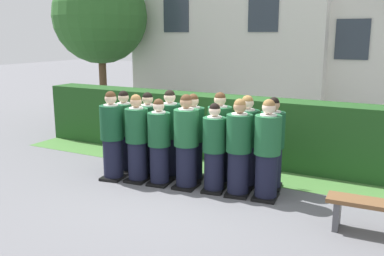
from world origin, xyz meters
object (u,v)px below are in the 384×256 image
object	(u,v)px
student_front_row_0	(112,138)
student_rear_row_4	(219,140)
student_front_row_1	(137,140)
student_front_row_4	(214,150)
student_front_row_5	(239,150)
student_front_row_6	(267,152)
student_rear_row_3	(193,139)
student_rear_row_5	(246,144)
student_rear_row_6	(272,146)
student_rear_row_0	(125,133)
student_rear_row_2	(170,136)
student_rear_row_1	(148,136)
wooden_bench	(380,212)
student_front_row_3	(186,144)
student_front_row_2	(159,144)

from	to	relation	value
student_front_row_0	student_rear_row_4	xyz separation A→B (m)	(1.86, 0.75, 0.00)
student_front_row_1	student_front_row_4	size ratio (longest dim) A/B	1.05
student_front_row_5	student_front_row_6	size ratio (longest dim) A/B	0.99
student_rear_row_3	student_front_row_1	bearing A→B (deg)	-147.69
student_front_row_0	student_rear_row_5	xyz separation A→B (m)	(2.38, 0.78, -0.01)
student_front_row_5	student_front_row_6	world-z (taller)	student_front_row_6
student_rear_row_4	student_rear_row_6	size ratio (longest dim) A/B	1.03
student_front_row_0	student_rear_row_6	world-z (taller)	student_front_row_0
student_front_row_5	student_rear_row_6	world-z (taller)	student_front_row_5
student_front_row_6	student_rear_row_0	size ratio (longest dim) A/B	1.04
student_front_row_6	student_rear_row_0	xyz separation A→B (m)	(-2.97, 0.12, -0.03)
student_front_row_6	student_rear_row_0	bearing A→B (deg)	177.70
student_front_row_4	student_rear_row_2	xyz separation A→B (m)	(-1.09, 0.34, 0.06)
student_front_row_6	student_rear_row_6	bearing A→B (deg)	98.57
student_rear_row_1	student_rear_row_6	distance (m)	2.40
student_front_row_5	student_rear_row_2	size ratio (longest dim) A/B	0.99
student_front_row_4	student_rear_row_3	bearing A→B (deg)	148.35
student_rear_row_5	student_rear_row_1	bearing A→B (deg)	-173.43
student_rear_row_0	student_rear_row_2	bearing A→B (deg)	8.13
student_front_row_1	student_front_row_5	world-z (taller)	student_front_row_5
student_rear_row_3	wooden_bench	world-z (taller)	student_rear_row_3
wooden_bench	student_front_row_3	bearing A→B (deg)	172.33
student_front_row_1	student_front_row_4	distance (m)	1.50
student_front_row_1	student_front_row_2	xyz separation A→B (m)	(0.46, 0.04, -0.03)
student_front_row_3	student_front_row_6	bearing A→B (deg)	5.90
student_front_row_4	student_rear_row_1	distance (m)	1.56
student_front_row_1	student_front_row_6	distance (m)	2.42
student_front_row_3	student_rear_row_2	distance (m)	0.70
student_front_row_6	student_front_row_4	bearing A→B (deg)	-174.62
student_rear_row_0	student_rear_row_4	bearing A→B (deg)	7.57
student_front_row_3	student_front_row_5	xyz separation A→B (m)	(0.96, 0.10, -0.01)
student_front_row_6	student_rear_row_1	distance (m)	2.46
student_front_row_3	student_rear_row_4	xyz separation A→B (m)	(0.41, 0.53, -0.00)
student_front_row_1	student_rear_row_1	bearing A→B (deg)	95.96
student_front_row_2	student_rear_row_2	xyz separation A→B (m)	(-0.05, 0.48, 0.05)
student_rear_row_2	student_rear_row_3	size ratio (longest dim) A/B	1.03
student_front_row_0	student_rear_row_2	bearing A→B (deg)	35.54
student_rear_row_6	student_front_row_2	bearing A→B (deg)	-158.79
student_front_row_5	student_front_row_2	bearing A→B (deg)	-173.42
student_rear_row_0	wooden_bench	distance (m)	4.84
student_front_row_1	student_rear_row_0	distance (m)	0.68
student_rear_row_5	student_rear_row_6	bearing A→B (deg)	12.58
student_front_row_4	student_rear_row_2	world-z (taller)	student_rear_row_2
student_front_row_5	student_front_row_6	distance (m)	0.48
student_front_row_0	student_front_row_1	bearing A→B (deg)	13.05
student_front_row_1	student_front_row_4	bearing A→B (deg)	6.78
student_front_row_3	student_rear_row_1	xyz separation A→B (m)	(-1.02, 0.33, -0.03)
student_rear_row_3	student_front_row_5	bearing A→B (deg)	-18.08
student_rear_row_2	student_rear_row_5	world-z (taller)	student_rear_row_2
student_rear_row_6	student_rear_row_3	bearing A→B (deg)	-171.62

